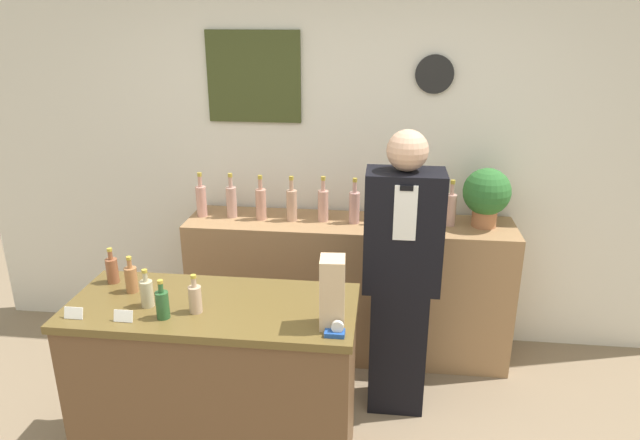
% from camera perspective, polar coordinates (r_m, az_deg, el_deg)
% --- Properties ---
extents(back_wall, '(5.20, 0.09, 2.70)m').
position_cam_1_polar(back_wall, '(4.00, 1.08, 6.33)').
color(back_wall, silver).
rests_on(back_wall, ground_plane).
extents(back_shelf, '(2.19, 0.46, 0.99)m').
position_cam_1_polar(back_shelf, '(4.01, 2.83, -6.82)').
color(back_shelf, '#9E754C').
rests_on(back_shelf, ground_plane).
extents(display_counter, '(1.43, 0.62, 0.95)m').
position_cam_1_polar(display_counter, '(3.13, -10.17, -15.92)').
color(display_counter, brown).
rests_on(display_counter, ground_plane).
extents(shopkeeper, '(0.44, 0.27, 1.72)m').
position_cam_1_polar(shopkeeper, '(3.34, 8.08, -5.76)').
color(shopkeeper, black).
rests_on(shopkeeper, ground_plane).
extents(potted_plant, '(0.31, 0.31, 0.39)m').
position_cam_1_polar(potted_plant, '(3.82, 16.33, 2.51)').
color(potted_plant, '#B27047').
rests_on(potted_plant, back_shelf).
extents(paper_bag, '(0.12, 0.13, 0.34)m').
position_cam_1_polar(paper_bag, '(2.57, 1.24, -7.27)').
color(paper_bag, tan).
rests_on(paper_bag, display_counter).
extents(tape_dispenser, '(0.09, 0.06, 0.07)m').
position_cam_1_polar(tape_dispenser, '(2.57, 1.58, -11.03)').
color(tape_dispenser, '#1E4799').
rests_on(tape_dispenser, display_counter).
extents(price_card_left, '(0.09, 0.02, 0.06)m').
position_cam_1_polar(price_card_left, '(2.93, -23.42, -8.53)').
color(price_card_left, white).
rests_on(price_card_left, display_counter).
extents(price_card_right, '(0.09, 0.02, 0.06)m').
position_cam_1_polar(price_card_right, '(2.82, -19.08, -9.07)').
color(price_card_right, white).
rests_on(price_card_right, display_counter).
extents(counter_bottle_0, '(0.06, 0.06, 0.19)m').
position_cam_1_polar(counter_bottle_0, '(3.21, -20.07, -4.68)').
color(counter_bottle_0, brown).
rests_on(counter_bottle_0, display_counter).
extents(counter_bottle_1, '(0.06, 0.06, 0.19)m').
position_cam_1_polar(counter_bottle_1, '(3.08, -18.36, -5.58)').
color(counter_bottle_1, '#A56C40').
rests_on(counter_bottle_1, display_counter).
extents(counter_bottle_2, '(0.06, 0.06, 0.19)m').
position_cam_1_polar(counter_bottle_2, '(2.91, -16.93, -6.94)').
color(counter_bottle_2, tan).
rests_on(counter_bottle_2, display_counter).
extents(counter_bottle_3, '(0.06, 0.06, 0.19)m').
position_cam_1_polar(counter_bottle_3, '(2.78, -15.48, -8.08)').
color(counter_bottle_3, '#28552A').
rests_on(counter_bottle_3, display_counter).
extents(counter_bottle_4, '(0.06, 0.06, 0.19)m').
position_cam_1_polar(counter_bottle_4, '(2.79, -12.38, -7.64)').
color(counter_bottle_4, tan).
rests_on(counter_bottle_4, display_counter).
extents(shelf_bottle_0, '(0.07, 0.07, 0.31)m').
position_cam_1_polar(shelf_bottle_0, '(3.97, -11.78, 1.98)').
color(shelf_bottle_0, tan).
rests_on(shelf_bottle_0, back_shelf).
extents(shelf_bottle_1, '(0.07, 0.07, 0.31)m').
position_cam_1_polar(shelf_bottle_1, '(3.92, -8.84, 1.92)').
color(shelf_bottle_1, tan).
rests_on(shelf_bottle_1, back_shelf).
extents(shelf_bottle_2, '(0.07, 0.07, 0.31)m').
position_cam_1_polar(shelf_bottle_2, '(3.85, -5.93, 1.71)').
color(shelf_bottle_2, tan).
rests_on(shelf_bottle_2, back_shelf).
extents(shelf_bottle_3, '(0.07, 0.07, 0.31)m').
position_cam_1_polar(shelf_bottle_3, '(3.81, -2.84, 1.61)').
color(shelf_bottle_3, tan).
rests_on(shelf_bottle_3, back_shelf).
extents(shelf_bottle_4, '(0.07, 0.07, 0.31)m').
position_cam_1_polar(shelf_bottle_4, '(3.80, 0.32, 1.58)').
color(shelf_bottle_4, tan).
rests_on(shelf_bottle_4, back_shelf).
extents(shelf_bottle_5, '(0.07, 0.07, 0.31)m').
position_cam_1_polar(shelf_bottle_5, '(3.77, 3.46, 1.38)').
color(shelf_bottle_5, tan).
rests_on(shelf_bottle_5, back_shelf).
extents(shelf_bottle_6, '(0.07, 0.07, 0.31)m').
position_cam_1_polar(shelf_bottle_6, '(3.77, 6.64, 1.29)').
color(shelf_bottle_6, tan).
rests_on(shelf_bottle_6, back_shelf).
extents(shelf_bottle_7, '(0.07, 0.07, 0.31)m').
position_cam_1_polar(shelf_bottle_7, '(3.78, 9.81, 1.21)').
color(shelf_bottle_7, tan).
rests_on(shelf_bottle_7, back_shelf).
extents(shelf_bottle_8, '(0.07, 0.07, 0.31)m').
position_cam_1_polar(shelf_bottle_8, '(3.81, 12.94, 1.14)').
color(shelf_bottle_8, tan).
rests_on(shelf_bottle_8, back_shelf).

